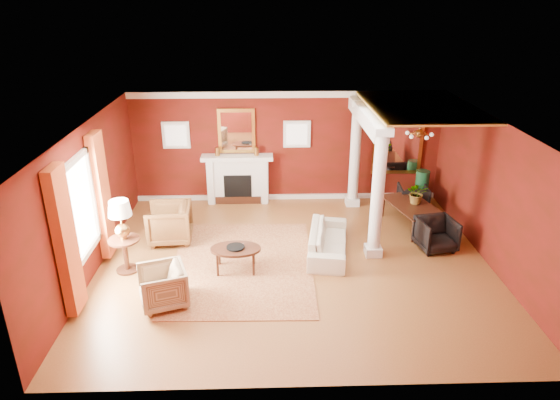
{
  "coord_description": "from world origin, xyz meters",
  "views": [
    {
      "loc": [
        -0.58,
        -9.0,
        5.22
      ],
      "look_at": [
        -0.27,
        0.65,
        1.15
      ],
      "focal_mm": 32.0,
      "sensor_mm": 36.0,
      "label": 1
    }
  ],
  "objects_px": {
    "dining_table": "(413,209)",
    "armchair_leopard": "(169,221)",
    "coffee_table": "(236,250)",
    "sofa": "(328,237)",
    "side_table": "(122,224)",
    "armchair_stripe": "(162,284)"
  },
  "relations": [
    {
      "from": "armchair_leopard",
      "to": "armchair_stripe",
      "type": "xyz_separation_m",
      "value": [
        0.3,
        -2.47,
        -0.07
      ]
    },
    {
      "from": "armchair_stripe",
      "to": "dining_table",
      "type": "relative_size",
      "value": 0.51
    },
    {
      "from": "sofa",
      "to": "side_table",
      "type": "relative_size",
      "value": 1.28
    },
    {
      "from": "side_table",
      "to": "dining_table",
      "type": "bearing_deg",
      "value": 16.29
    },
    {
      "from": "armchair_stripe",
      "to": "coffee_table",
      "type": "height_order",
      "value": "armchair_stripe"
    },
    {
      "from": "armchair_leopard",
      "to": "armchair_stripe",
      "type": "relative_size",
      "value": 1.18
    },
    {
      "from": "sofa",
      "to": "dining_table",
      "type": "relative_size",
      "value": 1.21
    },
    {
      "from": "coffee_table",
      "to": "dining_table",
      "type": "bearing_deg",
      "value": 24.9
    },
    {
      "from": "armchair_leopard",
      "to": "dining_table",
      "type": "distance_m",
      "value": 5.66
    },
    {
      "from": "dining_table",
      "to": "sofa",
      "type": "bearing_deg",
      "value": 105.02
    },
    {
      "from": "armchair_leopard",
      "to": "dining_table",
      "type": "relative_size",
      "value": 0.59
    },
    {
      "from": "armchair_leopard",
      "to": "armchair_stripe",
      "type": "bearing_deg",
      "value": 3.37
    },
    {
      "from": "coffee_table",
      "to": "dining_table",
      "type": "relative_size",
      "value": 0.63
    },
    {
      "from": "armchair_stripe",
      "to": "dining_table",
      "type": "xyz_separation_m",
      "value": [
        5.33,
        3.03,
        0.04
      ]
    },
    {
      "from": "sofa",
      "to": "armchair_leopard",
      "type": "xyz_separation_m",
      "value": [
        -3.48,
        0.66,
        0.1
      ]
    },
    {
      "from": "armchair_leopard",
      "to": "dining_table",
      "type": "height_order",
      "value": "armchair_leopard"
    },
    {
      "from": "armchair_stripe",
      "to": "side_table",
      "type": "relative_size",
      "value": 0.53
    },
    {
      "from": "dining_table",
      "to": "armchair_leopard",
      "type": "bearing_deg",
      "value": 81.19
    },
    {
      "from": "armchair_stripe",
      "to": "side_table",
      "type": "distance_m",
      "value": 1.65
    },
    {
      "from": "armchair_leopard",
      "to": "side_table",
      "type": "bearing_deg",
      "value": -30.51
    },
    {
      "from": "coffee_table",
      "to": "dining_table",
      "type": "xyz_separation_m",
      "value": [
        4.09,
        1.9,
        -0.01
      ]
    },
    {
      "from": "sofa",
      "to": "armchair_leopard",
      "type": "relative_size",
      "value": 2.03
    }
  ]
}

